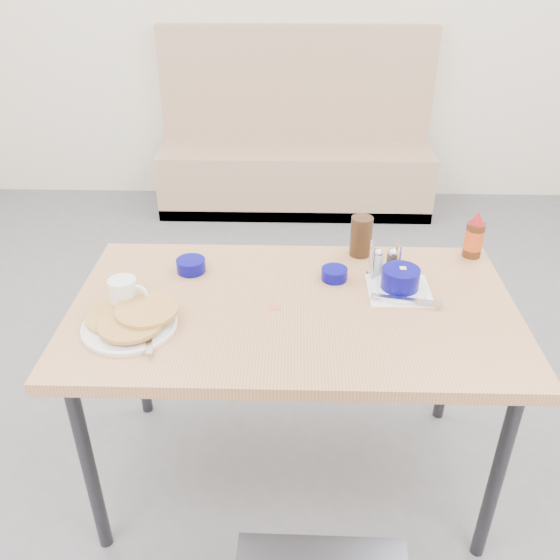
{
  "coord_description": "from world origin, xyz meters",
  "views": [
    {
      "loc": [
        -0.0,
        -1.31,
        1.79
      ],
      "look_at": [
        -0.04,
        0.3,
        0.82
      ],
      "focal_mm": 38.0,
      "sensor_mm": 36.0,
      "label": 1
    }
  ],
  "objects_px": {
    "booth_bench": "(295,158)",
    "pancake_plate": "(131,321)",
    "amber_tumbler": "(361,236)",
    "grits_setting": "(400,282)",
    "creamer_bowl": "(191,266)",
    "condiment_caddy": "(384,265)",
    "dining_table": "(293,321)",
    "syrup_bottle": "(474,237)",
    "coffee_mug": "(125,293)",
    "butter_bowl": "(334,274)"
  },
  "relations": [
    {
      "from": "grits_setting",
      "to": "dining_table",
      "type": "bearing_deg",
      "value": -165.52
    },
    {
      "from": "booth_bench",
      "to": "grits_setting",
      "type": "bearing_deg",
      "value": -81.99
    },
    {
      "from": "butter_bowl",
      "to": "syrup_bottle",
      "type": "xyz_separation_m",
      "value": [
        0.5,
        0.18,
        0.06
      ]
    },
    {
      "from": "butter_bowl",
      "to": "condiment_caddy",
      "type": "distance_m",
      "value": 0.17
    },
    {
      "from": "amber_tumbler",
      "to": "syrup_bottle",
      "type": "relative_size",
      "value": 0.84
    },
    {
      "from": "booth_bench",
      "to": "pancake_plate",
      "type": "relative_size",
      "value": 6.65
    },
    {
      "from": "coffee_mug",
      "to": "amber_tumbler",
      "type": "height_order",
      "value": "amber_tumbler"
    },
    {
      "from": "booth_bench",
      "to": "coffee_mug",
      "type": "distance_m",
      "value": 2.65
    },
    {
      "from": "creamer_bowl",
      "to": "pancake_plate",
      "type": "bearing_deg",
      "value": -110.66
    },
    {
      "from": "dining_table",
      "to": "coffee_mug",
      "type": "distance_m",
      "value": 0.54
    },
    {
      "from": "dining_table",
      "to": "syrup_bottle",
      "type": "height_order",
      "value": "syrup_bottle"
    },
    {
      "from": "grits_setting",
      "to": "syrup_bottle",
      "type": "height_order",
      "value": "syrup_bottle"
    },
    {
      "from": "pancake_plate",
      "to": "amber_tumbler",
      "type": "relative_size",
      "value": 1.96
    },
    {
      "from": "pancake_plate",
      "to": "grits_setting",
      "type": "distance_m",
      "value": 0.86
    },
    {
      "from": "pancake_plate",
      "to": "amber_tumbler",
      "type": "height_order",
      "value": "amber_tumbler"
    },
    {
      "from": "coffee_mug",
      "to": "creamer_bowl",
      "type": "xyz_separation_m",
      "value": [
        0.17,
        0.23,
        -0.03
      ]
    },
    {
      "from": "dining_table",
      "to": "butter_bowl",
      "type": "relative_size",
      "value": 15.81
    },
    {
      "from": "pancake_plate",
      "to": "amber_tumbler",
      "type": "xyz_separation_m",
      "value": [
        0.72,
        0.47,
        0.05
      ]
    },
    {
      "from": "coffee_mug",
      "to": "creamer_bowl",
      "type": "height_order",
      "value": "coffee_mug"
    },
    {
      "from": "grits_setting",
      "to": "booth_bench",
      "type": "bearing_deg",
      "value": 98.01
    },
    {
      "from": "creamer_bowl",
      "to": "amber_tumbler",
      "type": "distance_m",
      "value": 0.61
    },
    {
      "from": "grits_setting",
      "to": "creamer_bowl",
      "type": "relative_size",
      "value": 2.23
    },
    {
      "from": "syrup_bottle",
      "to": "coffee_mug",
      "type": "bearing_deg",
      "value": -162.55
    },
    {
      "from": "pancake_plate",
      "to": "condiment_caddy",
      "type": "distance_m",
      "value": 0.85
    },
    {
      "from": "grits_setting",
      "to": "creamer_bowl",
      "type": "xyz_separation_m",
      "value": [
        -0.7,
        0.11,
        -0.01
      ]
    },
    {
      "from": "dining_table",
      "to": "grits_setting",
      "type": "relative_size",
      "value": 6.28
    },
    {
      "from": "condiment_caddy",
      "to": "creamer_bowl",
      "type": "bearing_deg",
      "value": 173.52
    },
    {
      "from": "coffee_mug",
      "to": "creamer_bowl",
      "type": "distance_m",
      "value": 0.28
    },
    {
      "from": "pancake_plate",
      "to": "creamer_bowl",
      "type": "xyz_separation_m",
      "value": [
        0.13,
        0.34,
        0.0
      ]
    },
    {
      "from": "dining_table",
      "to": "amber_tumbler",
      "type": "relative_size",
      "value": 9.59
    },
    {
      "from": "condiment_caddy",
      "to": "pancake_plate",
      "type": "bearing_deg",
      "value": -162.82
    },
    {
      "from": "amber_tumbler",
      "to": "pancake_plate",
      "type": "bearing_deg",
      "value": -146.61
    },
    {
      "from": "grits_setting",
      "to": "creamer_bowl",
      "type": "bearing_deg",
      "value": 170.82
    },
    {
      "from": "amber_tumbler",
      "to": "coffee_mug",
      "type": "bearing_deg",
      "value": -154.34
    },
    {
      "from": "amber_tumbler",
      "to": "grits_setting",
      "type": "bearing_deg",
      "value": -67.08
    },
    {
      "from": "syrup_bottle",
      "to": "dining_table",
      "type": "bearing_deg",
      "value": -152.02
    },
    {
      "from": "pancake_plate",
      "to": "condiment_caddy",
      "type": "bearing_deg",
      "value": 21.94
    },
    {
      "from": "dining_table",
      "to": "pancake_plate",
      "type": "height_order",
      "value": "pancake_plate"
    },
    {
      "from": "booth_bench",
      "to": "syrup_bottle",
      "type": "relative_size",
      "value": 10.96
    },
    {
      "from": "dining_table",
      "to": "pancake_plate",
      "type": "distance_m",
      "value": 0.51
    },
    {
      "from": "coffee_mug",
      "to": "condiment_caddy",
      "type": "distance_m",
      "value": 0.85
    },
    {
      "from": "dining_table",
      "to": "coffee_mug",
      "type": "bearing_deg",
      "value": -177.21
    },
    {
      "from": "grits_setting",
      "to": "pancake_plate",
      "type": "bearing_deg",
      "value": -164.88
    },
    {
      "from": "booth_bench",
      "to": "syrup_bottle",
      "type": "distance_m",
      "value": 2.34
    },
    {
      "from": "coffee_mug",
      "to": "amber_tumbler",
      "type": "relative_size",
      "value": 0.87
    },
    {
      "from": "condiment_caddy",
      "to": "syrup_bottle",
      "type": "height_order",
      "value": "syrup_bottle"
    },
    {
      "from": "booth_bench",
      "to": "pancake_plate",
      "type": "xyz_separation_m",
      "value": [
        -0.48,
        -2.67,
        0.43
      ]
    },
    {
      "from": "pancake_plate",
      "to": "condiment_caddy",
      "type": "height_order",
      "value": "condiment_caddy"
    },
    {
      "from": "booth_bench",
      "to": "condiment_caddy",
      "type": "xyz_separation_m",
      "value": [
        0.3,
        -2.35,
        0.45
      ]
    },
    {
      "from": "dining_table",
      "to": "amber_tumbler",
      "type": "xyz_separation_m",
      "value": [
        0.24,
        0.34,
        0.14
      ]
    }
  ]
}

